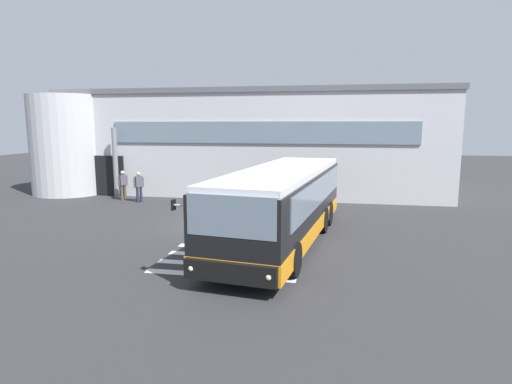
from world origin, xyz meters
TOP-DOWN VIEW (x-y plane):
  - ground_plane at (0.00, 0.00)m, footprint 80.00×90.00m
  - bay_paint_stripes at (2.00, -4.20)m, footprint 4.40×3.96m
  - terminal_building at (-0.69, 11.65)m, footprint 24.86×13.80m
  - entry_support_column at (-7.33, 5.40)m, footprint 0.28×0.28m
  - bus_main_foreground at (3.35, -2.30)m, footprint 4.31×10.63m
  - passenger_near_column at (-6.55, 4.69)m, footprint 0.50×0.52m
  - passenger_by_doorway at (-5.38, 4.28)m, footprint 0.42×0.47m
  - safety_bollard_yellow at (2.59, 3.60)m, footprint 0.18×0.18m

SIDE VIEW (x-z plane):
  - ground_plane at x=0.00m, z-range -0.02..0.00m
  - bay_paint_stripes at x=2.00m, z-range 0.00..0.01m
  - safety_bollard_yellow at x=2.59m, z-range 0.00..0.90m
  - passenger_by_doorway at x=-5.38m, z-range 0.09..1.77m
  - passenger_near_column at x=-6.55m, z-range 0.13..1.80m
  - bus_main_foreground at x=3.35m, z-range -0.02..2.68m
  - entry_support_column at x=-7.33m, z-range 0.00..4.05m
  - terminal_building at x=-0.69m, z-range -0.01..6.28m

